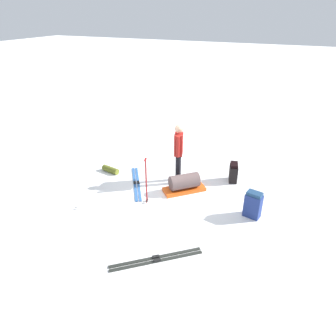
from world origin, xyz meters
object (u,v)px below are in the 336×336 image
object	(u,v)px
skier_standing	(179,151)
gear_sled	(184,183)
backpack_large_dark	(233,172)
sleeping_mat_rolled	(110,170)
ski_pair_far	(136,183)
backpack_bright	(253,205)
ski_pair_near	(156,259)
ski_poles_planted_near	(146,179)

from	to	relation	value
skier_standing	gear_sled	bearing A→B (deg)	40.56
backpack_large_dark	sleeping_mat_rolled	bearing A→B (deg)	-74.02
ski_pair_far	backpack_bright	world-z (taller)	backpack_bright
ski_pair_near	backpack_bright	xyz separation A→B (m)	(-2.20, 1.44, 0.31)
ski_poles_planted_near	sleeping_mat_rolled	size ratio (longest dim) A/B	2.25
skier_standing	backpack_large_dark	world-z (taller)	skier_standing
skier_standing	gear_sled	distance (m)	0.90
ski_pair_far	backpack_bright	size ratio (longest dim) A/B	2.46
backpack_bright	gear_sled	xyz separation A→B (m)	(-0.41, -1.88, -0.10)
backpack_large_dark	gear_sled	size ratio (longest dim) A/B	0.50
ski_pair_near	ski_poles_planted_near	size ratio (longest dim) A/B	1.24
ski_pair_far	sleeping_mat_rolled	bearing A→B (deg)	-104.17
ski_pair_near	ski_pair_far	xyz separation A→B (m)	(-2.41, -1.81, 0.00)
ski_pair_near	backpack_large_dark	xyz separation A→B (m)	(-3.67, 0.64, 0.26)
backpack_large_dark	ski_poles_planted_near	xyz separation A→B (m)	(1.96, -1.74, 0.42)
skier_standing	backpack_large_dark	distance (m)	1.71
sleeping_mat_rolled	ski_pair_near	bearing A→B (deg)	46.79
backpack_large_dark	gear_sled	bearing A→B (deg)	-45.39
backpack_large_dark	ski_pair_far	bearing A→B (deg)	-62.72
ski_pair_far	ski_poles_planted_near	xyz separation A→B (m)	(0.70, 0.70, 0.68)
ski_pair_near	ski_poles_planted_near	distance (m)	2.14
ski_pair_near	gear_sled	xyz separation A→B (m)	(-2.61, -0.44, 0.21)
ski_poles_planted_near	gear_sled	world-z (taller)	ski_poles_planted_near
backpack_large_dark	backpack_bright	size ratio (longest dim) A/B	0.84
gear_sled	sleeping_mat_rolled	size ratio (longest dim) A/B	2.05
gear_sled	ski_pair_far	bearing A→B (deg)	-81.75
ski_pair_near	backpack_bright	distance (m)	2.65
ski_pair_near	backpack_large_dark	distance (m)	3.73
ski_poles_planted_near	sleeping_mat_rolled	world-z (taller)	ski_poles_planted_near
ski_pair_far	backpack_bright	xyz separation A→B (m)	(0.21, 3.25, 0.31)
ski_pair_far	gear_sled	distance (m)	1.40
skier_standing	backpack_bright	xyz separation A→B (m)	(0.81, 2.23, -0.63)
ski_poles_planted_near	backpack_large_dark	bearing A→B (deg)	138.46
ski_pair_far	ski_poles_planted_near	distance (m)	1.20
backpack_bright	ski_poles_planted_near	distance (m)	2.62
ski_pair_far	sleeping_mat_rolled	world-z (taller)	sleeping_mat_rolled
backpack_large_dark	sleeping_mat_rolled	xyz separation A→B (m)	(1.00, -3.48, -0.18)
backpack_bright	gear_sled	distance (m)	1.93
backpack_bright	gear_sled	world-z (taller)	backpack_bright
ski_pair_near	gear_sled	distance (m)	2.65
backpack_bright	sleeping_mat_rolled	xyz separation A→B (m)	(-0.47, -4.29, -0.24)
ski_poles_planted_near	gear_sled	size ratio (longest dim) A/B	1.10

